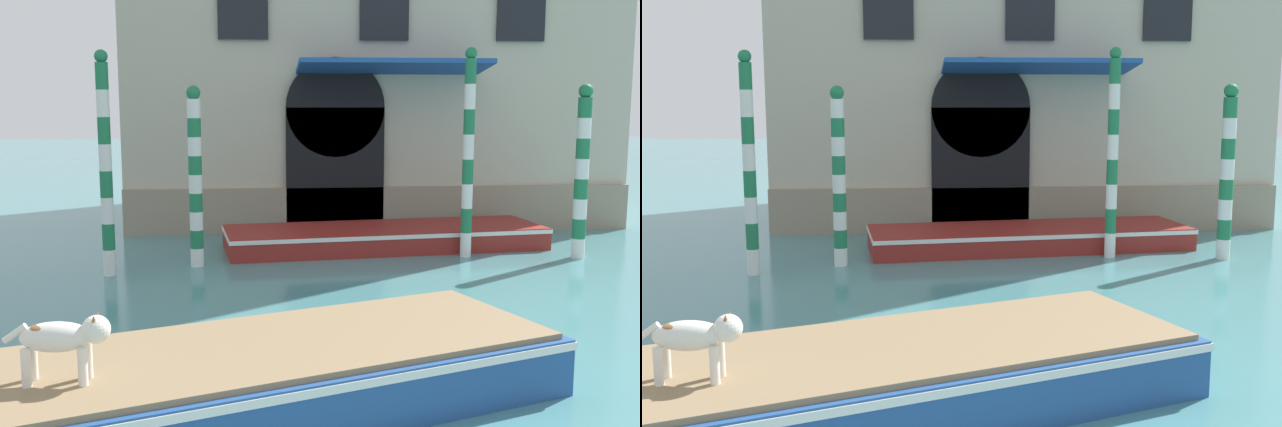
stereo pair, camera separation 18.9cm
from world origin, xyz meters
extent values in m
cube|color=gray|center=(1.86, 16.91, 0.53)|extent=(11.69, 0.16, 1.05)
cube|color=black|center=(0.78, 16.90, 1.43)|extent=(2.22, 0.14, 2.85)
cylinder|color=black|center=(0.78, 16.90, 2.85)|extent=(2.22, 0.14, 2.22)
cube|color=#1E4C99|center=(1.96, 16.26, 3.73)|extent=(4.13, 1.40, 0.29)
cube|color=#234C8C|center=(-1.24, 7.04, 0.30)|extent=(6.86, 4.24, 0.60)
cube|color=white|center=(-1.24, 7.04, 0.54)|extent=(6.90, 4.28, 0.08)
cube|color=#8C7251|center=(-1.24, 7.04, 0.63)|extent=(6.62, 4.01, 0.06)
cylinder|color=silver|center=(-2.49, 6.37, 0.82)|extent=(0.08, 0.08, 0.33)
cylinder|color=silver|center=(-2.49, 6.19, 0.82)|extent=(0.08, 0.08, 0.33)
cylinder|color=silver|center=(-2.95, 6.38, 0.82)|extent=(0.08, 0.08, 0.33)
cylinder|color=silver|center=(-2.95, 6.20, 0.82)|extent=(0.08, 0.08, 0.33)
ellipsoid|color=silver|center=(-2.72, 6.29, 1.05)|extent=(0.61, 0.27, 0.26)
ellipsoid|color=brown|center=(-2.81, 6.29, 1.12)|extent=(0.27, 0.19, 0.09)
sphere|color=silver|center=(-2.39, 6.28, 1.11)|extent=(0.24, 0.24, 0.24)
cone|color=brown|center=(-2.39, 6.35, 1.20)|extent=(0.07, 0.07, 0.10)
cone|color=brown|center=(-2.39, 6.21, 1.20)|extent=(0.07, 0.07, 0.10)
cylinder|color=silver|center=(-3.05, 6.29, 1.09)|extent=(0.22, 0.06, 0.17)
cube|color=maroon|center=(1.60, 15.04, 0.22)|extent=(6.66, 2.57, 0.45)
cube|color=white|center=(1.60, 15.04, 0.39)|extent=(6.69, 2.60, 0.08)
cube|color=#B2B7BC|center=(1.60, 15.04, 0.20)|extent=(3.70, 1.78, 0.40)
cylinder|color=white|center=(3.03, 14.07, 0.24)|extent=(0.21, 0.21, 0.47)
cylinder|color=#1E7247|center=(3.03, 14.07, 0.71)|extent=(0.21, 0.21, 0.47)
cylinder|color=white|center=(3.03, 14.07, 1.19)|extent=(0.21, 0.21, 0.47)
cylinder|color=#1E7247|center=(3.03, 14.07, 1.66)|extent=(0.21, 0.21, 0.47)
cylinder|color=white|center=(3.03, 14.07, 2.13)|extent=(0.21, 0.21, 0.47)
cylinder|color=#1E7247|center=(3.03, 14.07, 2.61)|extent=(0.21, 0.21, 0.47)
cylinder|color=white|center=(3.03, 14.07, 3.08)|extent=(0.21, 0.21, 0.47)
cylinder|color=#1E7247|center=(3.03, 14.07, 3.56)|extent=(0.21, 0.21, 0.47)
sphere|color=#1E7247|center=(3.03, 14.07, 3.89)|extent=(0.22, 0.22, 0.22)
cylinder|color=white|center=(-3.57, 13.05, 0.23)|extent=(0.21, 0.21, 0.46)
cylinder|color=#1E7247|center=(-3.57, 13.05, 0.68)|extent=(0.21, 0.21, 0.46)
cylinder|color=white|center=(-3.57, 13.05, 1.14)|extent=(0.21, 0.21, 0.46)
cylinder|color=#1E7247|center=(-3.57, 13.05, 1.59)|extent=(0.21, 0.21, 0.46)
cylinder|color=white|center=(-3.57, 13.05, 2.05)|extent=(0.21, 0.21, 0.46)
cylinder|color=#1E7247|center=(-3.57, 13.05, 2.51)|extent=(0.21, 0.21, 0.46)
cylinder|color=white|center=(-3.57, 13.05, 2.96)|extent=(0.21, 0.21, 0.46)
cylinder|color=#1E7247|center=(-3.57, 13.05, 3.42)|extent=(0.21, 0.21, 0.46)
sphere|color=#1E7247|center=(-3.57, 13.05, 3.74)|extent=(0.22, 0.22, 0.22)
cylinder|color=white|center=(5.15, 13.75, 0.19)|extent=(0.26, 0.26, 0.38)
cylinder|color=#1E7247|center=(5.15, 13.75, 0.58)|extent=(0.26, 0.26, 0.38)
cylinder|color=white|center=(5.15, 13.75, 0.96)|extent=(0.26, 0.26, 0.38)
cylinder|color=#1E7247|center=(5.15, 13.75, 1.34)|extent=(0.26, 0.26, 0.38)
cylinder|color=white|center=(5.15, 13.75, 1.73)|extent=(0.26, 0.26, 0.38)
cylinder|color=#1E7247|center=(5.15, 13.75, 2.11)|extent=(0.26, 0.26, 0.38)
cylinder|color=white|center=(5.15, 13.75, 2.50)|extent=(0.26, 0.26, 0.38)
cylinder|color=#1E7247|center=(5.15, 13.75, 2.88)|extent=(0.26, 0.26, 0.38)
sphere|color=#1E7247|center=(5.15, 13.75, 3.19)|extent=(0.27, 0.27, 0.27)
cylinder|color=white|center=(-2.11, 13.66, 0.17)|extent=(0.24, 0.24, 0.34)
cylinder|color=#1E7247|center=(-2.11, 13.66, 0.51)|extent=(0.24, 0.24, 0.34)
cylinder|color=white|center=(-2.11, 13.66, 0.84)|extent=(0.24, 0.24, 0.34)
cylinder|color=#1E7247|center=(-2.11, 13.66, 1.18)|extent=(0.24, 0.24, 0.34)
cylinder|color=white|center=(-2.11, 13.66, 1.52)|extent=(0.24, 0.24, 0.34)
cylinder|color=#1E7247|center=(-2.11, 13.66, 1.86)|extent=(0.24, 0.24, 0.34)
cylinder|color=white|center=(-2.11, 13.66, 2.20)|extent=(0.24, 0.24, 0.34)
cylinder|color=#1E7247|center=(-2.11, 13.66, 2.53)|extent=(0.24, 0.24, 0.34)
cylinder|color=white|center=(-2.11, 13.66, 2.87)|extent=(0.24, 0.24, 0.34)
sphere|color=#1E7247|center=(-2.11, 13.66, 3.15)|extent=(0.25, 0.25, 0.25)
camera|label=1|loc=(-1.04, 0.09, 3.01)|focal=42.00mm
camera|label=2|loc=(-0.86, 0.07, 3.01)|focal=42.00mm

